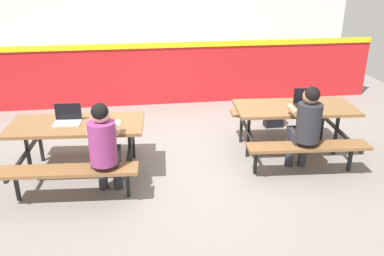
{
  "coord_description": "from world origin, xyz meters",
  "views": [
    {
      "loc": [
        -0.71,
        -4.84,
        2.53
      ],
      "look_at": [
        0.0,
        -0.02,
        0.55
      ],
      "focal_mm": 37.56,
      "sensor_mm": 36.0,
      "label": 1
    }
  ],
  "objects_px": {
    "laptop_dark": "(306,102)",
    "backpack_dark": "(274,114)",
    "laptop_silver": "(68,119)",
    "student_further": "(306,124)",
    "picnic_table_left": "(78,136)",
    "student_nearer": "(104,144)",
    "picnic_table_right": "(294,118)"
  },
  "relations": [
    {
      "from": "picnic_table_right",
      "to": "laptop_dark",
      "type": "height_order",
      "value": "laptop_dark"
    },
    {
      "from": "backpack_dark",
      "to": "laptop_silver",
      "type": "bearing_deg",
      "value": -157.49
    },
    {
      "from": "student_further",
      "to": "backpack_dark",
      "type": "xyz_separation_m",
      "value": [
        0.19,
        1.67,
        -0.49
      ]
    },
    {
      "from": "student_further",
      "to": "laptop_dark",
      "type": "distance_m",
      "value": 0.63
    },
    {
      "from": "student_nearer",
      "to": "student_further",
      "type": "distance_m",
      "value": 2.47
    },
    {
      "from": "picnic_table_left",
      "to": "student_nearer",
      "type": "relative_size",
      "value": 1.39
    },
    {
      "from": "picnic_table_left",
      "to": "student_further",
      "type": "xyz_separation_m",
      "value": [
        2.81,
        -0.33,
        0.14
      ]
    },
    {
      "from": "student_further",
      "to": "laptop_dark",
      "type": "bearing_deg",
      "value": 67.64
    },
    {
      "from": "picnic_table_right",
      "to": "laptop_dark",
      "type": "distance_m",
      "value": 0.27
    },
    {
      "from": "laptop_silver",
      "to": "laptop_dark",
      "type": "xyz_separation_m",
      "value": [
        3.15,
        0.2,
        0.0
      ]
    },
    {
      "from": "picnic_table_right",
      "to": "laptop_silver",
      "type": "relative_size",
      "value": 4.98
    },
    {
      "from": "laptop_dark",
      "to": "student_nearer",
      "type": "bearing_deg",
      "value": -162.86
    },
    {
      "from": "picnic_table_left",
      "to": "picnic_table_right",
      "type": "height_order",
      "value": "same"
    },
    {
      "from": "student_further",
      "to": "laptop_silver",
      "type": "height_order",
      "value": "student_further"
    },
    {
      "from": "picnic_table_right",
      "to": "laptop_silver",
      "type": "height_order",
      "value": "laptop_silver"
    },
    {
      "from": "picnic_table_left",
      "to": "student_further",
      "type": "bearing_deg",
      "value": -6.76
    },
    {
      "from": "student_nearer",
      "to": "backpack_dark",
      "type": "bearing_deg",
      "value": 35.96
    },
    {
      "from": "student_further",
      "to": "backpack_dark",
      "type": "bearing_deg",
      "value": 83.34
    },
    {
      "from": "laptop_silver",
      "to": "laptop_dark",
      "type": "distance_m",
      "value": 3.16
    },
    {
      "from": "picnic_table_left",
      "to": "backpack_dark",
      "type": "relative_size",
      "value": 3.8
    },
    {
      "from": "student_further",
      "to": "laptop_dark",
      "type": "xyz_separation_m",
      "value": [
        0.24,
        0.58,
        0.08
      ]
    },
    {
      "from": "picnic_table_left",
      "to": "student_nearer",
      "type": "xyz_separation_m",
      "value": [
        0.36,
        -0.59,
        0.14
      ]
    },
    {
      "from": "backpack_dark",
      "to": "picnic_table_right",
      "type": "bearing_deg",
      "value": -96.09
    },
    {
      "from": "student_further",
      "to": "picnic_table_right",
      "type": "bearing_deg",
      "value": 82.2
    },
    {
      "from": "backpack_dark",
      "to": "laptop_dark",
      "type": "bearing_deg",
      "value": -87.74
    },
    {
      "from": "laptop_dark",
      "to": "backpack_dark",
      "type": "relative_size",
      "value": 0.76
    },
    {
      "from": "student_further",
      "to": "backpack_dark",
      "type": "relative_size",
      "value": 2.74
    },
    {
      "from": "laptop_dark",
      "to": "backpack_dark",
      "type": "xyz_separation_m",
      "value": [
        -0.04,
        1.09,
        -0.57
      ]
    },
    {
      "from": "backpack_dark",
      "to": "student_nearer",
      "type": "bearing_deg",
      "value": -144.04
    },
    {
      "from": "student_further",
      "to": "laptop_silver",
      "type": "relative_size",
      "value": 3.59
    },
    {
      "from": "picnic_table_left",
      "to": "student_nearer",
      "type": "distance_m",
      "value": 0.7
    },
    {
      "from": "student_nearer",
      "to": "laptop_dark",
      "type": "relative_size",
      "value": 3.59
    }
  ]
}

